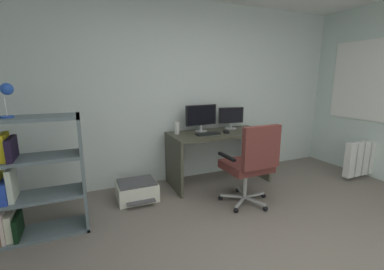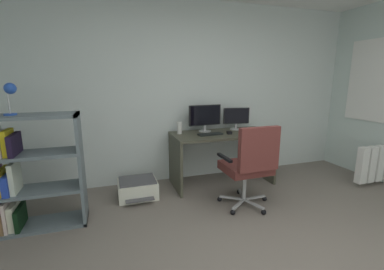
{
  "view_description": "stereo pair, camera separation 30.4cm",
  "coord_description": "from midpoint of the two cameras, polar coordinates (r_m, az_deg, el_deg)",
  "views": [
    {
      "loc": [
        -1.47,
        -1.14,
        1.51
      ],
      "look_at": [
        -0.2,
        1.79,
        0.82
      ],
      "focal_mm": 24.34,
      "sensor_mm": 36.0,
      "label": 1
    },
    {
      "loc": [
        -1.19,
        -1.25,
        1.51
      ],
      "look_at": [
        -0.2,
        1.79,
        0.82
      ],
      "focal_mm": 24.34,
      "sensor_mm": 36.0,
      "label": 2
    }
  ],
  "objects": [
    {
      "name": "wall_back",
      "position": [
        3.95,
        1.73,
        9.2
      ],
      "size": [
        5.32,
        0.1,
        2.62
      ],
      "primitive_type": "cube",
      "color": "silver",
      "rests_on": "ground"
    },
    {
      "name": "desk",
      "position": [
        3.81,
        8.93,
        -2.55
      ],
      "size": [
        1.44,
        0.67,
        0.76
      ],
      "color": "#454536",
      "rests_on": "ground"
    },
    {
      "name": "monitor_main",
      "position": [
        3.8,
        5.16,
        4.08
      ],
      "size": [
        0.5,
        0.18,
        0.39
      ],
      "color": "#B2B5B7",
      "rests_on": "desk"
    },
    {
      "name": "monitor_secondary",
      "position": [
        4.03,
        11.84,
        3.84
      ],
      "size": [
        0.4,
        0.18,
        0.33
      ],
      "color": "#B2B5B7",
      "rests_on": "desk"
    },
    {
      "name": "keyboard",
      "position": [
        3.6,
        6.44,
        0.15
      ],
      "size": [
        0.35,
        0.15,
        0.02
      ],
      "primitive_type": "cube",
      "rotation": [
        0.0,
        0.0,
        0.05
      ],
      "color": "black",
      "rests_on": "desk"
    },
    {
      "name": "computer_mouse",
      "position": [
        3.71,
        10.51,
        0.48
      ],
      "size": [
        0.08,
        0.11,
        0.03
      ],
      "primitive_type": "cube",
      "rotation": [
        0.0,
        0.0,
        -0.22
      ],
      "color": "black",
      "rests_on": "desk"
    },
    {
      "name": "desktop_speaker",
      "position": [
        3.64,
        -0.37,
        1.55
      ],
      "size": [
        0.07,
        0.07,
        0.17
      ],
      "primitive_type": "cylinder",
      "color": "silver",
      "rests_on": "desk"
    },
    {
      "name": "office_chair",
      "position": [
        3.11,
        15.36,
        -5.99
      ],
      "size": [
        0.63,
        0.63,
        1.02
      ],
      "color": "#B7BABC",
      "rests_on": "ground"
    },
    {
      "name": "bookshelf",
      "position": [
        3.03,
        -30.35,
        -7.57
      ],
      "size": [
        0.86,
        0.36,
        1.18
      ],
      "color": "slate",
      "rests_on": "ground"
    },
    {
      "name": "desk_lamp",
      "position": [
        2.89,
        -32.61,
        7.84
      ],
      "size": [
        0.14,
        0.11,
        0.3
      ],
      "color": "#234CB5",
      "rests_on": "bookshelf"
    },
    {
      "name": "printer",
      "position": [
        3.5,
        -9.37,
        -11.49
      ],
      "size": [
        0.49,
        0.48,
        0.24
      ],
      "color": "white",
      "rests_on": "ground"
    },
    {
      "name": "radiator",
      "position": [
        4.79,
        37.76,
        -4.85
      ],
      "size": [
        0.9,
        0.1,
        0.53
      ],
      "color": "white",
      "rests_on": "ground"
    }
  ]
}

